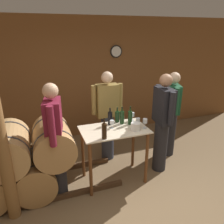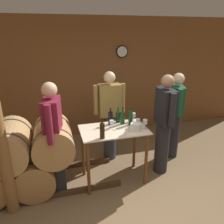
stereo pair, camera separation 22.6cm
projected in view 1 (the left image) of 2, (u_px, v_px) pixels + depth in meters
The scene contains 18 objects.
ground_plane at pixel (143, 209), 3.09m from camera, with size 14.00×14.00×0.00m, color brown.
back_wall at pixel (92, 79), 5.01m from camera, with size 8.40×0.08×2.70m.
barrel_rack at pixel (0, 166), 3.16m from camera, with size 3.85×0.89×1.11m.
tasting_table at pixel (114, 140), 3.49m from camera, with size 1.05×0.63×0.93m.
wine_bottle_far_left at pixel (104, 131), 3.07m from camera, with size 0.07×0.07×0.31m.
wine_bottle_left at pixel (110, 118), 3.55m from camera, with size 0.08×0.08×0.28m.
wine_bottle_center at pixel (117, 116), 3.65m from camera, with size 0.08×0.08×0.26m.
wine_bottle_right at pixel (122, 117), 3.58m from camera, with size 0.07×0.07×0.29m.
wine_bottle_far_right at pixel (130, 117), 3.55m from camera, with size 0.07×0.07×0.31m.
wine_glass_near_left at pixel (112, 122), 3.41m from camera, with size 0.07×0.07×0.13m.
wine_glass_near_center at pixel (138, 120), 3.46m from camera, with size 0.06×0.06×0.15m.
wine_glass_near_right at pixel (132, 115), 3.70m from camera, with size 0.07×0.07×0.15m.
wine_glass_far_side at pixel (145, 121), 3.41m from camera, with size 0.07×0.07×0.16m.
ice_bucket at pixel (136, 127), 3.36m from camera, with size 0.15×0.15×0.12m.
person_host at pixel (171, 113), 4.21m from camera, with size 0.34×0.56×1.68m.
person_visitor_with_scarf at pixel (55, 140), 3.09m from camera, with size 0.29×0.58×1.75m.
person_visitor_bearded at pixel (107, 115), 4.07m from camera, with size 0.59×0.24×1.72m.
person_visitor_near_door at pixel (162, 122), 3.70m from camera, with size 0.25×0.59×1.75m.
Camera 1 is at (-1.23, -2.13, 2.37)m, focal length 35.00 mm.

